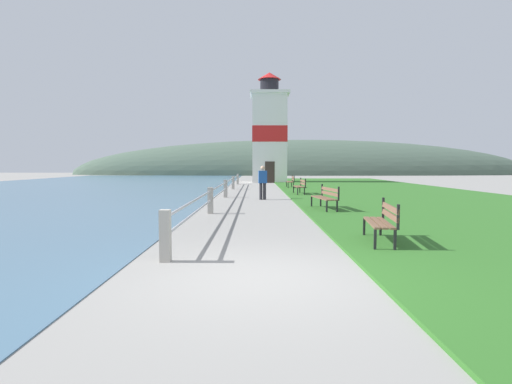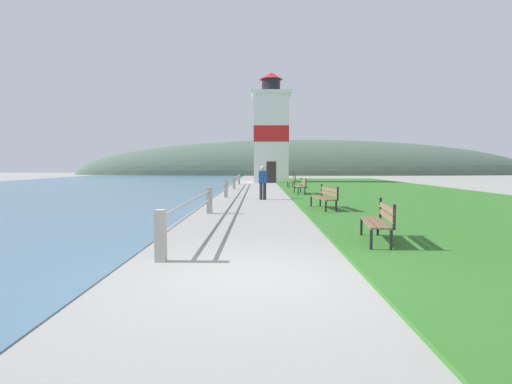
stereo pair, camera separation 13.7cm
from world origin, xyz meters
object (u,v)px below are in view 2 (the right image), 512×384
(park_bench_by_lighthouse, at_px, (292,181))
(person_strolling, at_px, (263,181))
(lighthouse, at_px, (271,134))
(park_bench_midway, at_px, (325,196))
(park_bench_far, at_px, (301,185))
(park_bench_near, at_px, (379,220))

(park_bench_by_lighthouse, xyz_separation_m, person_strolling, (-2.21, -9.43, 0.36))
(lighthouse, bearing_deg, park_bench_midway, -86.94)
(lighthouse, height_order, person_strolling, lighthouse)
(person_strolling, bearing_deg, park_bench_by_lighthouse, -18.49)
(park_bench_midway, xyz_separation_m, park_bench_far, (-0.08, 7.73, -0.00))
(park_bench_far, xyz_separation_m, lighthouse, (-1.21, 16.52, 4.18))
(park_bench_far, height_order, lighthouse, lighthouse)
(park_bench_near, height_order, park_bench_far, same)
(park_bench_near, bearing_deg, park_bench_midway, -81.27)
(park_bench_midway, relative_size, person_strolling, 1.22)
(person_strolling, bearing_deg, park_bench_near, -173.16)
(park_bench_far, relative_size, lighthouse, 0.16)
(park_bench_midway, relative_size, park_bench_far, 1.17)
(park_bench_far, relative_size, park_bench_by_lighthouse, 0.98)
(park_bench_midway, distance_m, park_bench_far, 7.73)
(person_strolling, bearing_deg, park_bench_far, -40.63)
(park_bench_by_lighthouse, height_order, lighthouse, lighthouse)
(park_bench_midway, height_order, person_strolling, person_strolling)
(park_bench_by_lighthouse, bearing_deg, park_bench_far, 90.27)
(park_bench_midway, xyz_separation_m, person_strolling, (-2.26, 4.66, 0.35))
(lighthouse, bearing_deg, park_bench_near, -87.39)
(park_bench_by_lighthouse, bearing_deg, person_strolling, 77.40)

